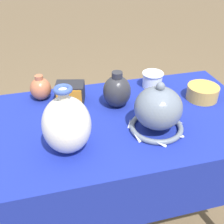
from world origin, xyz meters
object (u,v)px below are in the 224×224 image
vase_dome_bell (158,111)px  cup_wide_porcelain (152,79)px  mosaic_tile_box (70,92)px  pot_squat_ochre (203,92)px  jar_round_terracotta (41,88)px  jar_round_charcoal (117,91)px  vase_tall_bulbous (67,124)px

vase_dome_bell → cup_wide_porcelain: (0.12, 0.35, -0.05)m
mosaic_tile_box → pot_squat_ochre: bearing=1.0°
pot_squat_ochre → jar_round_terracotta: size_ratio=1.22×
cup_wide_porcelain → mosaic_tile_box: bearing=-175.6°
vase_dome_bell → mosaic_tile_box: size_ratio=1.57×
pot_squat_ochre → jar_round_charcoal: (-0.42, 0.04, 0.04)m
vase_tall_bulbous → jar_round_charcoal: vase_tall_bulbous is taller
vase_dome_bell → mosaic_tile_box: bearing=134.4°
vase_dome_bell → cup_wide_porcelain: vase_dome_bell is taller
vase_tall_bulbous → jar_round_terracotta: (-0.08, 0.40, -0.06)m
cup_wide_porcelain → jar_round_terracotta: size_ratio=0.91×
vase_tall_bulbous → mosaic_tile_box: size_ratio=1.73×
jar_round_charcoal → mosaic_tile_box: bearing=154.5°
cup_wide_porcelain → jar_round_charcoal: 0.26m
pot_squat_ochre → jar_round_charcoal: bearing=173.9°
mosaic_tile_box → pot_squat_ochre: (0.62, -0.14, -0.01)m
vase_dome_bell → jar_round_terracotta: (-0.44, 0.37, -0.03)m
jar_round_terracotta → pot_squat_ochre: bearing=-14.6°
cup_wide_porcelain → jar_round_charcoal: size_ratio=0.66×
mosaic_tile_box → cup_wide_porcelain: mosaic_tile_box is taller
vase_tall_bulbous → vase_dome_bell: bearing=5.0°
mosaic_tile_box → jar_round_charcoal: jar_round_charcoal is taller
mosaic_tile_box → pot_squat_ochre: mosaic_tile_box is taller
vase_dome_bell → jar_round_charcoal: vase_dome_bell is taller
vase_tall_bulbous → pot_squat_ochre: vase_tall_bulbous is taller
pot_squat_ochre → jar_round_terracotta: 0.78m
jar_round_terracotta → cup_wide_porcelain: bearing=-2.1°
mosaic_tile_box → cup_wide_porcelain: (0.43, 0.03, -0.00)m
vase_tall_bulbous → pot_squat_ochre: (0.67, 0.21, -0.08)m
vase_dome_bell → vase_tall_bulbous: bearing=-175.0°
vase_dome_bell → pot_squat_ochre: vase_dome_bell is taller
cup_wide_porcelain → jar_round_charcoal: jar_round_charcoal is taller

